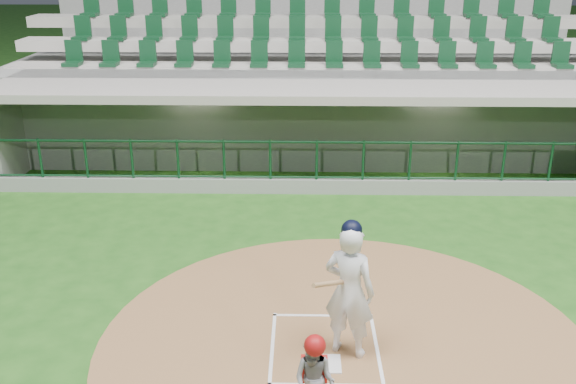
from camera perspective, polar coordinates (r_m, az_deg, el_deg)
ground at (r=9.75m, az=3.20°, el=-12.70°), size 120.00×120.00×0.00m
dirt_circle at (r=9.60m, az=5.08°, el=-13.32°), size 7.20×7.20×0.01m
home_plate at (r=9.16m, az=3.35°, el=-15.00°), size 0.43×0.43×0.02m
batter_box_chalk at (r=9.49m, az=3.26°, el=-13.61°), size 1.55×1.80×0.01m
dugout_structure at (r=16.54m, az=2.70°, el=5.30°), size 16.40×3.70×3.00m
seating_deck at (r=19.44m, az=2.30°, el=9.06°), size 17.00×6.72×5.15m
batter at (r=8.90m, az=5.47°, el=-8.60°), size 0.96×1.00×2.04m
catcher at (r=7.95m, az=2.35°, el=-16.21°), size 0.66×0.60×1.18m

